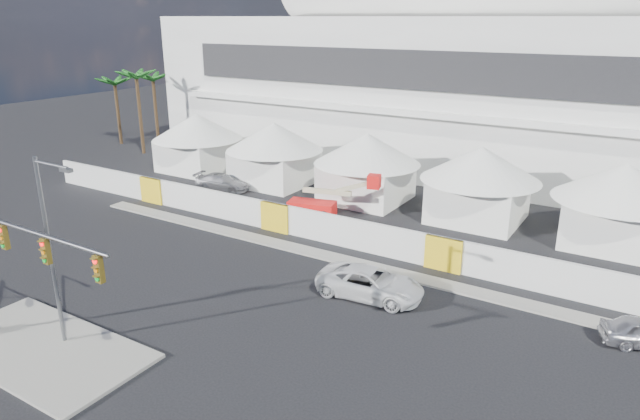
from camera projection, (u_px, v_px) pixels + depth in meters
The scene contains 11 objects.
ground at pixel (191, 358), 24.56m from camera, with size 160.00×160.00×0.00m, color black.
median_island at pixel (42, 349), 25.12m from camera, with size 10.00×5.00×0.15m, color gray.
stadium at pixel (587, 70), 50.52m from camera, with size 80.00×24.80×21.98m.
tent_row at pixel (420, 169), 42.59m from camera, with size 53.40×8.40×5.40m.
hoarding_fence at pixel (444, 254), 32.89m from camera, with size 70.00×0.25×2.00m, color silver.
palm_cluster at pixel (153, 84), 62.80m from camera, with size 10.60×10.60×8.55m.
pickup_curb at pixel (370, 283), 29.76m from camera, with size 5.61×2.59×1.56m, color white.
lot_car_c at pixel (222, 182), 48.22m from camera, with size 4.73×1.92×1.37m, color #A0A0A4.
traffic_mast at pixel (4, 267), 24.03m from camera, with size 9.56×0.66×6.77m.
streetlight_median at pixel (51, 241), 23.99m from camera, with size 2.34×0.24×8.48m.
boom_lift at pixel (319, 205), 41.69m from camera, with size 7.01×2.36×3.46m.
Camera 1 is at (15.94, -15.04, 13.97)m, focal length 32.00 mm.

